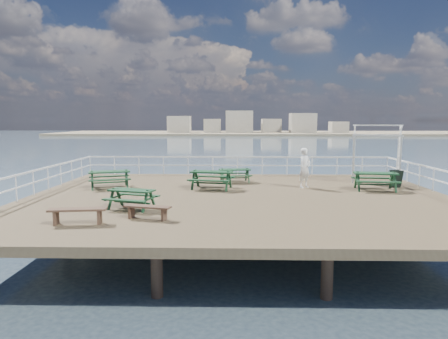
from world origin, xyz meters
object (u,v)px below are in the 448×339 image
picnic_table_b (235,173)px  picnic_table_d (132,195)px  trellis_arbor (376,157)px  picnic_table_a (109,176)px  picnic_table_c (375,177)px  picnic_table_e (212,176)px  flat_bench_near (147,209)px  flat_bench_far (78,212)px  person (305,168)px

picnic_table_b → picnic_table_d: 7.45m
picnic_table_b → trellis_arbor: (7.33, 0.10, 0.83)m
picnic_table_a → picnic_table_c: size_ratio=1.10×
picnic_table_b → picnic_table_e: (-1.10, -2.07, 0.11)m
picnic_table_a → picnic_table_b: size_ratio=1.27×
picnic_table_a → picnic_table_c: bearing=-20.5°
picnic_table_a → picnic_table_d: size_ratio=1.17×
picnic_table_a → picnic_table_b: bearing=-1.1°
flat_bench_near → flat_bench_far: bearing=-147.9°
picnic_table_a → person: 9.35m
picnic_table_d → picnic_table_e: 5.11m
picnic_table_e → person: (4.44, 0.43, 0.35)m
picnic_table_d → trellis_arbor: trellis_arbor is taller
trellis_arbor → picnic_table_d: bearing=-131.8°
picnic_table_b → person: bearing=-35.9°
picnic_table_e → flat_bench_near: bearing=-95.6°
picnic_table_e → picnic_table_c: bearing=9.6°
picnic_table_a → person: size_ratio=1.19×
picnic_table_d → flat_bench_far: bearing=-100.6°
picnic_table_e → trellis_arbor: 8.73m
flat_bench_near → flat_bench_far: 2.14m
picnic_table_a → picnic_table_e: picnic_table_e is taller
picnic_table_d → trellis_arbor: 12.91m
picnic_table_a → flat_bench_far: 6.84m
picnic_table_a → flat_bench_far: picnic_table_a is taller
picnic_table_a → flat_bench_far: bearing=-99.6°
flat_bench_far → trellis_arbor: size_ratio=0.60×
picnic_table_d → flat_bench_far: 2.51m
flat_bench_near → person: 8.89m
picnic_table_b → picnic_table_d: picnic_table_d is taller
picnic_table_a → picnic_table_d: (2.21, -4.51, -0.07)m
picnic_table_c → picnic_table_e: (-7.58, 0.21, 0.01)m
person → picnic_table_b: bearing=115.8°
person → picnic_table_d: bearing=175.8°
picnic_table_a → picnic_table_b: (6.00, 1.91, -0.09)m
picnic_table_a → flat_bench_far: size_ratio=1.28×
flat_bench_near → picnic_table_b: bearing=83.5°
flat_bench_far → trellis_arbor: trellis_arbor is taller
picnic_table_c → picnic_table_d: picnic_table_c is taller
trellis_arbor → picnic_table_b: bearing=-161.4°
picnic_table_a → flat_bench_near: bearing=-81.6°
picnic_table_c → picnic_table_e: bearing=-175.1°
picnic_table_a → picnic_table_e: size_ratio=1.03×
picnic_table_c → person: person is taller
picnic_table_c → person: size_ratio=1.08×
picnic_table_c → flat_bench_near: 10.96m
picnic_table_a → trellis_arbor: trellis_arbor is taller
picnic_table_d → trellis_arbor: (11.12, 6.52, 0.82)m
picnic_table_b → flat_bench_far: 9.95m
person → flat_bench_far: bearing=-177.6°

